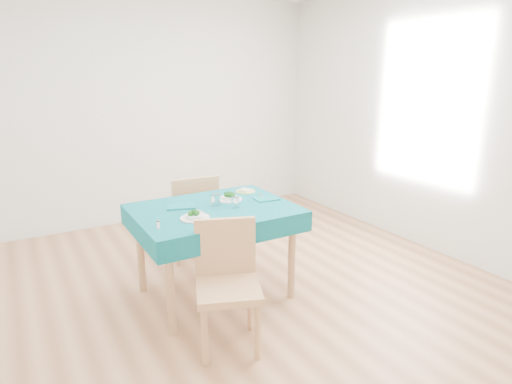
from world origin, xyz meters
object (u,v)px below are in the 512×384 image
bowl_near (195,215)px  bowl_far (230,197)px  chair_near (228,277)px  side_plate (245,191)px  table (215,252)px  chair_far (190,202)px

bowl_near → bowl_far: 0.53m
chair_near → side_plate: bearing=76.8°
bowl_near → side_plate: bowl_near is taller
side_plate → table: bearing=-147.8°
table → bowl_far: size_ratio=5.90×
bowl_near → side_plate: size_ratio=1.21×
chair_near → bowl_far: chair_near is taller
chair_far → bowl_near: (-0.37, -1.02, 0.23)m
bowl_far → table: bearing=-149.4°
chair_far → bowl_near: chair_far is taller
chair_near → chair_far: bearing=98.3°
chair_near → bowl_near: size_ratio=4.83×
table → chair_far: bearing=81.0°
chair_far → side_plate: bearing=123.8°
chair_near → bowl_far: bearing=83.5°
chair_far → side_plate: chair_far is taller
table → bowl_near: size_ratio=5.75×
table → side_plate: bearing=32.2°
bowl_near → chair_far: bearing=70.3°
chair_near → chair_far: (0.36, 1.53, 0.05)m
table → chair_near: size_ratio=1.19×
table → bowl_far: bearing=30.6°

